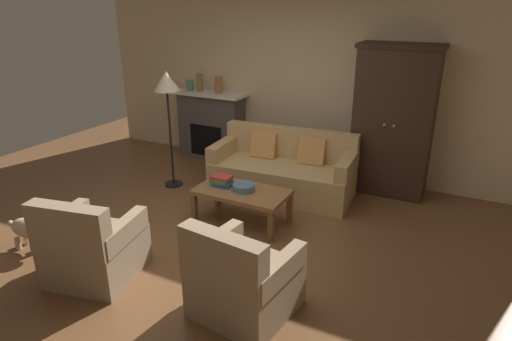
# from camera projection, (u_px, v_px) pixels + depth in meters

# --- Properties ---
(ground_plane) EXTENTS (9.60, 9.60, 0.00)m
(ground_plane) POSITION_uv_depth(u_px,v_px,m) (219.00, 237.00, 4.98)
(ground_plane) COLOR brown
(back_wall) EXTENTS (7.20, 0.10, 2.80)m
(back_wall) POSITION_uv_depth(u_px,v_px,m) (305.00, 80.00, 6.59)
(back_wall) COLOR beige
(back_wall) RESTS_ON ground
(fireplace) EXTENTS (1.26, 0.48, 1.12)m
(fireplace) POSITION_uv_depth(u_px,v_px,m) (211.00, 125.00, 7.35)
(fireplace) COLOR #4C4947
(fireplace) RESTS_ON ground
(armoire) EXTENTS (1.06, 0.57, 2.01)m
(armoire) POSITION_uv_depth(u_px,v_px,m) (393.00, 121.00, 5.86)
(armoire) COLOR #382319
(armoire) RESTS_ON ground
(couch) EXTENTS (1.97, 0.99, 0.86)m
(couch) POSITION_uv_depth(u_px,v_px,m) (283.00, 171.00, 6.05)
(couch) COLOR tan
(couch) RESTS_ON ground
(coffee_table) EXTENTS (1.10, 0.60, 0.42)m
(coffee_table) POSITION_uv_depth(u_px,v_px,m) (242.00, 194.00, 5.21)
(coffee_table) COLOR olive
(coffee_table) RESTS_ON ground
(fruit_bowl) EXTENTS (0.26, 0.26, 0.08)m
(fruit_bowl) POSITION_uv_depth(u_px,v_px,m) (244.00, 187.00, 5.17)
(fruit_bowl) COLOR slate
(fruit_bowl) RESTS_ON coffee_table
(book_stack) EXTENTS (0.27, 0.19, 0.13)m
(book_stack) POSITION_uv_depth(u_px,v_px,m) (222.00, 181.00, 5.29)
(book_stack) COLOR #38569E
(book_stack) RESTS_ON coffee_table
(mantel_vase_jade) EXTENTS (0.12, 0.12, 0.16)m
(mantel_vase_jade) POSITION_uv_depth(u_px,v_px,m) (190.00, 85.00, 7.26)
(mantel_vase_jade) COLOR slate
(mantel_vase_jade) RESTS_ON fireplace
(mantel_vase_bronze) EXTENTS (0.10, 0.10, 0.29)m
(mantel_vase_bronze) POSITION_uv_depth(u_px,v_px,m) (200.00, 83.00, 7.16)
(mantel_vase_bronze) COLOR olive
(mantel_vase_bronze) RESTS_ON fireplace
(mantel_vase_terracotta) EXTENTS (0.12, 0.12, 0.26)m
(mantel_vase_terracotta) POSITION_uv_depth(u_px,v_px,m) (219.00, 85.00, 7.01)
(mantel_vase_terracotta) COLOR #A86042
(mantel_vase_terracotta) RESTS_ON fireplace
(armchair_near_left) EXTENTS (0.90, 0.91, 0.88)m
(armchair_near_left) POSITION_uv_depth(u_px,v_px,m) (92.00, 248.00, 4.17)
(armchair_near_left) COLOR #997F60
(armchair_near_left) RESTS_ON ground
(armchair_near_right) EXTENTS (0.85, 0.85, 0.88)m
(armchair_near_right) POSITION_uv_depth(u_px,v_px,m) (242.00, 281.00, 3.68)
(armchair_near_right) COLOR #997F60
(armchair_near_right) RESTS_ON ground
(floor_lamp) EXTENTS (0.36, 0.36, 1.64)m
(floor_lamp) POSITION_uv_depth(u_px,v_px,m) (167.00, 88.00, 5.90)
(floor_lamp) COLOR black
(floor_lamp) RESTS_ON ground
(dog) EXTENTS (0.57, 0.26, 0.39)m
(dog) POSITION_uv_depth(u_px,v_px,m) (30.00, 229.00, 4.67)
(dog) COLOR beige
(dog) RESTS_ON ground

